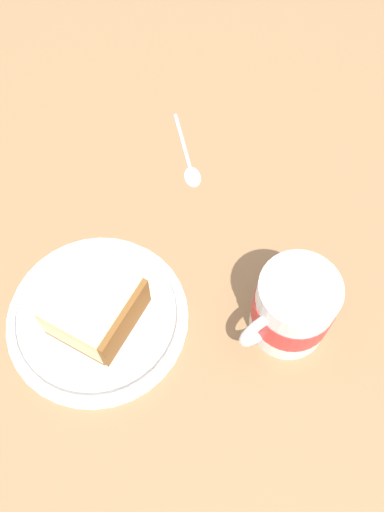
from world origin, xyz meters
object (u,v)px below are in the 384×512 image
at_px(small_plate, 97,316).
at_px(tea_mug, 292,308).
at_px(cake_slice, 95,307).
at_px(teaspoon, 189,164).

xyz_separation_m(small_plate, tea_mug, (-0.01, -0.19, 0.04)).
distance_m(small_plate, cake_slice, 0.03).
xyz_separation_m(cake_slice, tea_mug, (-0.01, -0.19, 0.01)).
relative_size(tea_mug, teaspoon, 0.84).
distance_m(small_plate, tea_mug, 0.20).
height_order(cake_slice, tea_mug, tea_mug).
distance_m(small_plate, teaspoon, 0.22).
bearing_deg(small_plate, tea_mug, -94.36).
bearing_deg(teaspoon, cake_slice, 152.70).
bearing_deg(tea_mug, teaspoon, 23.67).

